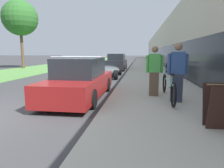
% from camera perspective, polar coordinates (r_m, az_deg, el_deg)
% --- Properties ---
extents(sidewalk_slab, '(3.67, 70.00, 0.16)m').
position_cam_1_polar(sidewalk_slab, '(25.48, 9.83, 5.26)').
color(sidewalk_slab, '#BCB5A5').
rests_on(sidewalk_slab, ground).
extents(storefront_facade, '(10.01, 70.00, 5.23)m').
position_cam_1_polar(storefront_facade, '(34.30, 21.26, 9.94)').
color(storefront_facade, beige).
rests_on(storefront_facade, ground).
extents(lawn_strip, '(5.61, 70.00, 0.03)m').
position_cam_1_polar(lawn_strip, '(31.26, -11.60, 5.75)').
color(lawn_strip, '#5B9347').
rests_on(lawn_strip, ground).
extents(tandem_bicycle, '(0.52, 2.88, 0.91)m').
position_cam_1_polar(tandem_bicycle, '(6.82, 15.78, -0.86)').
color(tandem_bicycle, black).
rests_on(tandem_bicycle, sidewalk_slab).
extents(person_rider, '(0.61, 0.24, 1.81)m').
position_cam_1_polar(person_rider, '(6.41, 18.13, 3.13)').
color(person_rider, '#33384C').
rests_on(person_rider, sidewalk_slab).
extents(person_bystander, '(0.59, 0.23, 1.73)m').
position_cam_1_polar(person_bystander, '(7.14, 11.99, 3.63)').
color(person_bystander, brown).
rests_on(person_bystander, sidewalk_slab).
extents(bike_rack_hoop, '(0.05, 0.60, 0.84)m').
position_cam_1_polar(bike_rack_hoop, '(11.01, 17.86, 3.33)').
color(bike_rack_hoop, gray).
rests_on(bike_rack_hoop, sidewalk_slab).
extents(cruiser_bike_nearest, '(0.52, 1.78, 0.98)m').
position_cam_1_polar(cruiser_bike_nearest, '(12.58, 17.97, 3.50)').
color(cruiser_bike_nearest, black).
rests_on(cruiser_bike_nearest, sidewalk_slab).
extents(cruiser_bike_middle, '(0.52, 1.82, 0.85)m').
position_cam_1_polar(cruiser_bike_middle, '(14.93, 15.55, 4.22)').
color(cruiser_bike_middle, black).
rests_on(cruiser_bike_middle, sidewalk_slab).
extents(sandwich_board_sign, '(0.56, 0.56, 0.90)m').
position_cam_1_polar(sandwich_board_sign, '(4.57, 28.50, -5.56)').
color(sandwich_board_sign, '#331E19').
rests_on(sandwich_board_sign, sidewalk_slab).
extents(parked_sedan_curbside, '(1.77, 4.64, 1.54)m').
position_cam_1_polar(parked_sedan_curbside, '(7.46, -8.94, 1.11)').
color(parked_sedan_curbside, maroon).
rests_on(parked_sedan_curbside, ground).
extents(vintage_roadster_curbside, '(1.89, 4.34, 1.01)m').
position_cam_1_polar(vintage_roadster_curbside, '(13.76, -1.69, 3.84)').
color(vintage_roadster_curbside, '#4C5156').
rests_on(vintage_roadster_curbside, ground).
extents(parked_sedan_far, '(1.79, 4.45, 1.56)m').
position_cam_1_polar(parked_sedan_far, '(19.41, 1.34, 6.13)').
color(parked_sedan_far, black).
rests_on(parked_sedan_far, ground).
extents(street_tree_far, '(3.58, 3.58, 6.98)m').
position_cam_1_polar(street_tree_far, '(23.55, -24.79, 16.72)').
color(street_tree_far, brown).
rests_on(street_tree_far, ground).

